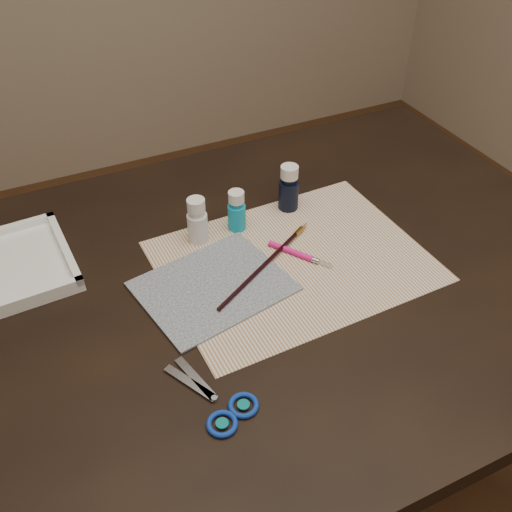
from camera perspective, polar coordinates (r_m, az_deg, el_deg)
name	(u,v)px	position (r m, az deg, el deg)	size (l,w,h in m)	color
ground	(256,491)	(1.62, 0.00, -22.43)	(3.50, 3.50, 0.02)	#422614
table	(256,404)	(1.29, 0.00, -14.56)	(1.30, 0.90, 0.75)	black
paper	(293,261)	(1.04, 3.74, -0.49)	(0.47, 0.36, 0.00)	silver
canvas	(213,286)	(0.99, -4.30, -3.02)	(0.24, 0.19, 0.00)	#111D33
paint_bottle_white	(197,221)	(1.06, -5.89, 3.55)	(0.04, 0.04, 0.09)	white
paint_bottle_cyan	(237,211)	(1.09, -1.95, 4.55)	(0.03, 0.03, 0.09)	#1199C1
paint_bottle_navy	(289,188)	(1.14, 3.30, 6.82)	(0.04, 0.04, 0.10)	black
paintbrush	(267,262)	(1.02, 1.12, -0.59)	(0.29, 0.01, 0.01)	black
craft_knife	(301,255)	(1.04, 4.55, 0.10)	(0.13, 0.01, 0.01)	#F01888
scissors	(204,395)	(0.84, -5.24, -13.68)	(0.17, 0.09, 0.01)	silver
palette_tray	(6,268)	(1.10, -23.72, -1.06)	(0.22, 0.22, 0.03)	white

